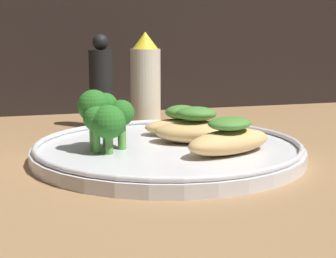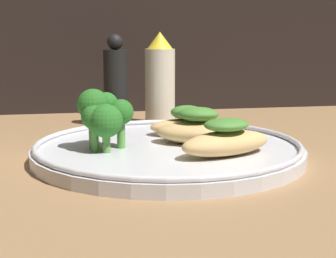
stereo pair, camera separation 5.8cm
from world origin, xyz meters
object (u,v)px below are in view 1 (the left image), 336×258
at_px(broccoli_bunch, 104,115).
at_px(pepper_grinder, 101,86).
at_px(plate, 168,150).
at_px(sauce_bottle, 146,81).

distance_m(broccoli_bunch, pepper_grinder, 0.23).
height_order(plate, sauce_bottle, sauce_bottle).
xyz_separation_m(plate, broccoli_bunch, (-0.07, -0.01, 0.04)).
height_order(broccoli_bunch, sauce_bottle, sauce_bottle).
bearing_deg(sauce_bottle, pepper_grinder, -180.00).
bearing_deg(plate, sauce_bottle, 82.61).
bearing_deg(broccoli_bunch, pepper_grinder, 81.55).
relative_size(broccoli_bunch, sauce_bottle, 0.47).
distance_m(plate, sauce_bottle, 0.23).
height_order(plate, pepper_grinder, pepper_grinder).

